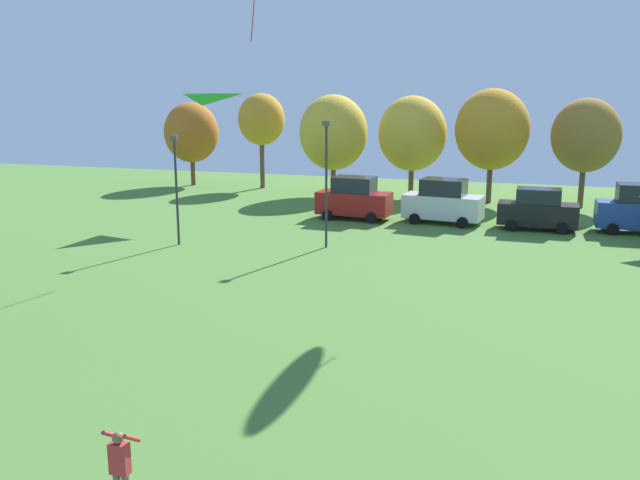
{
  "coord_description": "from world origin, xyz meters",
  "views": [
    {
      "loc": [
        2.36,
        2.29,
        7.66
      ],
      "look_at": [
        -1.89,
        16.0,
        4.44
      ],
      "focal_mm": 38.0,
      "sensor_mm": 36.0,
      "label": 1
    }
  ],
  "objects_px": {
    "treeline_tree_0": "(191,133)",
    "treeline_tree_3": "(412,134)",
    "treeline_tree_5": "(586,136)",
    "parked_car_rightmost_in_row": "(640,210)",
    "kite_flying_2": "(203,122)",
    "parked_car_leftmost": "(354,199)",
    "light_post_0": "(326,177)",
    "treeline_tree_4": "(492,130)",
    "treeline_tree_1": "(261,120)",
    "person_standing_mid_field": "(120,466)",
    "light_post_1": "(176,183)",
    "parked_car_second_from_left": "(443,202)",
    "treeline_tree_2": "(333,133)",
    "parked_car_third_from_left": "(538,209)"
  },
  "relations": [
    {
      "from": "parked_car_leftmost",
      "to": "treeline_tree_2",
      "type": "distance_m",
      "value": 9.78
    },
    {
      "from": "parked_car_third_from_left",
      "to": "light_post_0",
      "type": "relative_size",
      "value": 0.7
    },
    {
      "from": "kite_flying_2",
      "to": "treeline_tree_2",
      "type": "height_order",
      "value": "treeline_tree_2"
    },
    {
      "from": "kite_flying_2",
      "to": "parked_car_rightmost_in_row",
      "type": "relative_size",
      "value": 0.73
    },
    {
      "from": "person_standing_mid_field",
      "to": "treeline_tree_5",
      "type": "relative_size",
      "value": 0.24
    },
    {
      "from": "treeline_tree_3",
      "to": "light_post_0",
      "type": "bearing_deg",
      "value": -94.46
    },
    {
      "from": "kite_flying_2",
      "to": "parked_car_leftmost",
      "type": "relative_size",
      "value": 0.73
    },
    {
      "from": "person_standing_mid_field",
      "to": "treeline_tree_4",
      "type": "xyz_separation_m",
      "value": [
        4.21,
        37.71,
        4.03
      ]
    },
    {
      "from": "parked_car_leftmost",
      "to": "treeline_tree_1",
      "type": "distance_m",
      "value": 15.19
    },
    {
      "from": "parked_car_second_from_left",
      "to": "treeline_tree_1",
      "type": "xyz_separation_m",
      "value": [
        -15.39,
        10.28,
        4.04
      ]
    },
    {
      "from": "treeline_tree_4",
      "to": "treeline_tree_0",
      "type": "bearing_deg",
      "value": 175.44
    },
    {
      "from": "treeline_tree_0",
      "to": "treeline_tree_3",
      "type": "relative_size",
      "value": 0.92
    },
    {
      "from": "parked_car_second_from_left",
      "to": "treeline_tree_4",
      "type": "distance_m",
      "value": 9.28
    },
    {
      "from": "treeline_tree_0",
      "to": "treeline_tree_3",
      "type": "xyz_separation_m",
      "value": [
        17.97,
        -1.2,
        0.33
      ]
    },
    {
      "from": "light_post_0",
      "to": "treeline_tree_4",
      "type": "relative_size",
      "value": 0.8
    },
    {
      "from": "treeline_tree_5",
      "to": "parked_car_second_from_left",
      "type": "bearing_deg",
      "value": -135.01
    },
    {
      "from": "person_standing_mid_field",
      "to": "treeline_tree_3",
      "type": "xyz_separation_m",
      "value": [
        -1.28,
        38.38,
        3.61
      ]
    },
    {
      "from": "kite_flying_2",
      "to": "parked_car_second_from_left",
      "type": "relative_size",
      "value": 0.7
    },
    {
      "from": "parked_car_rightmost_in_row",
      "to": "treeline_tree_4",
      "type": "relative_size",
      "value": 0.58
    },
    {
      "from": "treeline_tree_5",
      "to": "parked_car_third_from_left",
      "type": "bearing_deg",
      "value": -108.24
    },
    {
      "from": "parked_car_third_from_left",
      "to": "treeline_tree_1",
      "type": "distance_m",
      "value": 23.57
    },
    {
      "from": "kite_flying_2",
      "to": "parked_car_leftmost",
      "type": "height_order",
      "value": "kite_flying_2"
    },
    {
      "from": "light_post_1",
      "to": "treeline_tree_2",
      "type": "relative_size",
      "value": 0.75
    },
    {
      "from": "parked_car_second_from_left",
      "to": "light_post_0",
      "type": "relative_size",
      "value": 0.76
    },
    {
      "from": "light_post_1",
      "to": "treeline_tree_5",
      "type": "distance_m",
      "value": 26.52
    },
    {
      "from": "person_standing_mid_field",
      "to": "light_post_0",
      "type": "height_order",
      "value": "light_post_0"
    },
    {
      "from": "parked_car_rightmost_in_row",
      "to": "treeline_tree_5",
      "type": "bearing_deg",
      "value": 106.99
    },
    {
      "from": "parked_car_leftmost",
      "to": "treeline_tree_1",
      "type": "bearing_deg",
      "value": 137.38
    },
    {
      "from": "treeline_tree_3",
      "to": "treeline_tree_5",
      "type": "bearing_deg",
      "value": -4.73
    },
    {
      "from": "parked_car_leftmost",
      "to": "treeline_tree_4",
      "type": "height_order",
      "value": "treeline_tree_4"
    },
    {
      "from": "parked_car_second_from_left",
      "to": "treeline_tree_3",
      "type": "distance_m",
      "value": 10.09
    },
    {
      "from": "treeline_tree_2",
      "to": "light_post_1",
      "type": "bearing_deg",
      "value": -99.62
    },
    {
      "from": "treeline_tree_3",
      "to": "kite_flying_2",
      "type": "bearing_deg",
      "value": -138.75
    },
    {
      "from": "parked_car_second_from_left",
      "to": "treeline_tree_0",
      "type": "bearing_deg",
      "value": 161.84
    },
    {
      "from": "light_post_0",
      "to": "treeline_tree_3",
      "type": "height_order",
      "value": "treeline_tree_3"
    },
    {
      "from": "treeline_tree_2",
      "to": "treeline_tree_5",
      "type": "relative_size",
      "value": 1.02
    },
    {
      "from": "parked_car_rightmost_in_row",
      "to": "light_post_0",
      "type": "height_order",
      "value": "light_post_0"
    },
    {
      "from": "kite_flying_2",
      "to": "treeline_tree_2",
      "type": "bearing_deg",
      "value": 57.94
    },
    {
      "from": "parked_car_leftmost",
      "to": "parked_car_second_from_left",
      "type": "relative_size",
      "value": 0.96
    },
    {
      "from": "parked_car_third_from_left",
      "to": "light_post_0",
      "type": "distance_m",
      "value": 12.67
    },
    {
      "from": "treeline_tree_3",
      "to": "treeline_tree_5",
      "type": "distance_m",
      "value": 11.41
    },
    {
      "from": "person_standing_mid_field",
      "to": "parked_car_leftmost",
      "type": "xyz_separation_m",
      "value": [
        -3.12,
        29.19,
        0.3
      ]
    },
    {
      "from": "treeline_tree_5",
      "to": "parked_car_rightmost_in_row",
      "type": "bearing_deg",
      "value": -71.94
    },
    {
      "from": "treeline_tree_2",
      "to": "parked_car_third_from_left",
      "type": "bearing_deg",
      "value": -30.84
    },
    {
      "from": "treeline_tree_2",
      "to": "parked_car_second_from_left",
      "type": "bearing_deg",
      "value": -42.25
    },
    {
      "from": "light_post_1",
      "to": "treeline_tree_3",
      "type": "relative_size",
      "value": 0.76
    },
    {
      "from": "parked_car_leftmost",
      "to": "treeline_tree_3",
      "type": "distance_m",
      "value": 9.93
    },
    {
      "from": "person_standing_mid_field",
      "to": "light_post_1",
      "type": "height_order",
      "value": "light_post_1"
    },
    {
      "from": "parked_car_leftmost",
      "to": "treeline_tree_0",
      "type": "distance_m",
      "value": 19.41
    },
    {
      "from": "person_standing_mid_field",
      "to": "light_post_0",
      "type": "distance_m",
      "value": 21.93
    }
  ]
}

